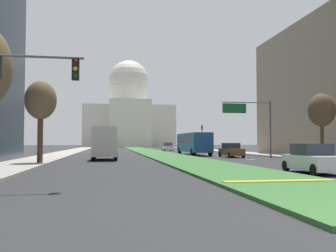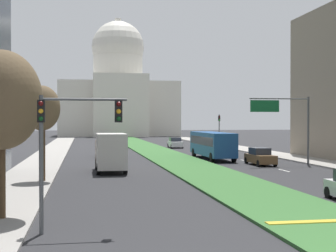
{
  "view_description": "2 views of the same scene",
  "coord_description": "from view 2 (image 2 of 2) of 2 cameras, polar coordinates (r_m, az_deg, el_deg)",
  "views": [
    {
      "loc": [
        -6.99,
        -6.47,
        1.77
      ],
      "look_at": [
        2.16,
        49.91,
        4.29
      ],
      "focal_mm": 38.69,
      "sensor_mm": 36.0,
      "label": 1
    },
    {
      "loc": [
        -9.64,
        -11.04,
        4.25
      ],
      "look_at": [
        1.58,
        54.29,
        3.51
      ],
      "focal_mm": 52.88,
      "sensor_mm": 36.0,
      "label": 2
    }
  ],
  "objects": [
    {
      "name": "ground_plane",
      "position": [
        75.79,
        -2.42,
        -2.58
      ],
      "size": [
        281.68,
        281.68,
        0.0
      ],
      "primitive_type": "plane",
      "color": "#2B2B2D"
    },
    {
      "name": "grass_median",
      "position": [
        69.45,
        -1.75,
        -2.82
      ],
      "size": [
        5.44,
        115.23,
        0.14
      ],
      "primitive_type": "cube",
      "color": "#386B33",
      "rests_on": "ground_plane"
    },
    {
      "name": "median_curb_nose",
      "position": [
        21.39,
        17.55,
        -10.42
      ],
      "size": [
        4.9,
        0.5,
        0.04
      ],
      "primitive_type": "cube",
      "color": "gold",
      "rests_on": "grass_median"
    },
    {
      "name": "lane_dashes_right",
      "position": [
        43.49,
        13.15,
        -4.99
      ],
      "size": [
        0.16,
        35.21,
        0.01
      ],
      "color": "silver",
      "rests_on": "ground_plane"
    },
    {
      "name": "sidewalk_left",
      "position": [
        62.52,
        -13.45,
        -3.21
      ],
      "size": [
        4.0,
        115.23,
        0.15
      ],
      "primitive_type": "cube",
      "color": "#9E9991",
      "rests_on": "ground_plane"
    },
    {
      "name": "sidewalk_right",
      "position": [
        66.61,
        10.79,
        -2.97
      ],
      "size": [
        4.0,
        115.23,
        0.15
      ],
      "primitive_type": "cube",
      "color": "#9E9991",
      "rests_on": "ground_plane"
    },
    {
      "name": "capitol_building",
      "position": [
        138.91,
        -5.76,
        3.97
      ],
      "size": [
        32.46,
        22.49,
        32.86
      ],
      "color": "silver",
      "rests_on": "ground_plane"
    },
    {
      "name": "traffic_light_near_left",
      "position": [
        18.97,
        -11.87,
        -0.76
      ],
      "size": [
        3.34,
        0.35,
        5.2
      ],
      "color": "#515456",
      "rests_on": "ground_plane"
    },
    {
      "name": "traffic_light_far_right",
      "position": [
        77.14,
        5.92,
        -0.06
      ],
      "size": [
        0.28,
        0.35,
        5.2
      ],
      "color": "#515456",
      "rests_on": "ground_plane"
    },
    {
      "name": "overhead_guide_sign",
      "position": [
        47.71,
        13.46,
        1.11
      ],
      "size": [
        5.91,
        0.2,
        6.5
      ],
      "color": "#515456",
      "rests_on": "ground_plane"
    },
    {
      "name": "street_tree_left_near",
      "position": [
        21.89,
        -18.62,
        2.82
      ],
      "size": [
        3.36,
        3.36,
        7.22
      ],
      "color": "#4C3823",
      "rests_on": "ground_plane"
    },
    {
      "name": "street_tree_left_mid",
      "position": [
        34.55,
        -14.33,
        1.82
      ],
      "size": [
        2.46,
        2.46,
        6.63
      ],
      "color": "#4C3823",
      "rests_on": "ground_plane"
    },
    {
      "name": "sedan_midblock",
      "position": [
        48.06,
        10.58,
        -3.52
      ],
      "size": [
        1.87,
        4.29,
        1.65
      ],
      "color": "brown",
      "rests_on": "ground_plane"
    },
    {
      "name": "sedan_distant",
      "position": [
        58.28,
        -7.4,
        -2.74
      ],
      "size": [
        1.96,
        4.67,
        1.76
      ],
      "color": "black",
      "rests_on": "ground_plane"
    },
    {
      "name": "sedan_far_horizon",
      "position": [
        76.66,
        0.84,
        -1.96
      ],
      "size": [
        2.03,
        4.41,
        1.64
      ],
      "color": "silver",
      "rests_on": "ground_plane"
    },
    {
      "name": "box_truck_delivery",
      "position": [
        41.01,
        -6.64,
        -2.97
      ],
      "size": [
        2.4,
        6.4,
        3.2
      ],
      "color": "brown",
      "rests_on": "ground_plane"
    },
    {
      "name": "city_bus",
      "position": [
        54.6,
        5.1,
        -1.97
      ],
      "size": [
        2.62,
        11.0,
        2.95
      ],
      "color": "#1E4C8C",
      "rests_on": "ground_plane"
    }
  ]
}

